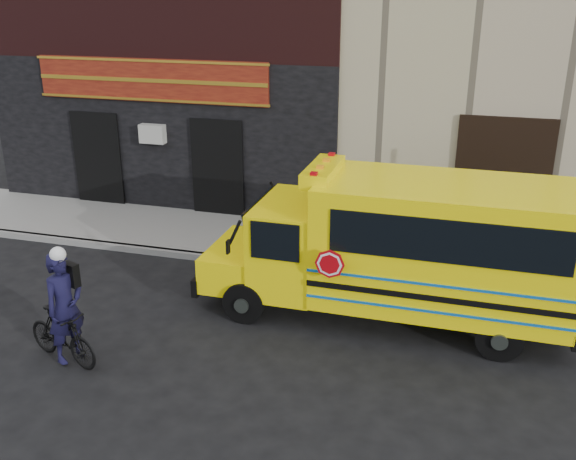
# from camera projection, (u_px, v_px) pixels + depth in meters

# --- Properties ---
(ground) EXTENTS (120.00, 120.00, 0.00)m
(ground) POSITION_uv_depth(u_px,v_px,m) (274.00, 329.00, 11.94)
(ground) COLOR black
(ground) RESTS_ON ground
(curb) EXTENTS (40.00, 0.20, 0.15)m
(curb) POSITION_uv_depth(u_px,v_px,m) (308.00, 269.00, 14.25)
(curb) COLOR gray
(curb) RESTS_ON ground
(sidewalk) EXTENTS (40.00, 3.00, 0.15)m
(sidewalk) POSITION_uv_depth(u_px,v_px,m) (323.00, 244.00, 15.59)
(sidewalk) COLOR gray
(sidewalk) RESTS_ON ground
(school_bus) EXTENTS (6.92, 2.42, 2.92)m
(school_bus) POSITION_uv_depth(u_px,v_px,m) (405.00, 245.00, 11.79)
(school_bus) COLOR black
(school_bus) RESTS_ON ground
(bicycle) EXTENTS (1.66, 0.90, 0.96)m
(bicycle) POSITION_uv_depth(u_px,v_px,m) (62.00, 336.00, 10.77)
(bicycle) COLOR black
(bicycle) RESTS_ON ground
(cyclist) EXTENTS (0.67, 0.82, 1.93)m
(cyclist) POSITION_uv_depth(u_px,v_px,m) (66.00, 310.00, 10.61)
(cyclist) COLOR black
(cyclist) RESTS_ON ground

